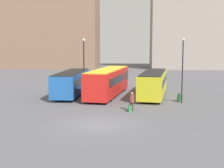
% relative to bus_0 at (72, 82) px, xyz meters
% --- Properties ---
extents(ground_plane, '(160.00, 160.00, 0.00)m').
position_rel_bus_0_xyz_m(ground_plane, '(4.81, -13.94, -1.51)').
color(ground_plane, '#56565B').
extents(building_block_left, '(25.74, 11.16, 33.32)m').
position_rel_bus_0_xyz_m(building_block_left, '(-14.99, 45.51, 15.14)').
color(building_block_left, '#7F604C').
rests_on(building_block_left, ground_plane).
extents(building_block_right, '(19.36, 12.05, 24.08)m').
position_rel_bus_0_xyz_m(building_block_right, '(21.42, 45.51, 10.53)').
color(building_block_right, gray).
rests_on(building_block_right, ground_plane).
extents(bus_0, '(2.66, 10.80, 2.77)m').
position_rel_bus_0_xyz_m(bus_0, '(0.00, 0.00, 0.00)').
color(bus_0, '#1E56A3').
rests_on(bus_0, ground_plane).
extents(bus_1, '(4.40, 12.50, 3.13)m').
position_rel_bus_0_xyz_m(bus_1, '(4.39, -0.21, 0.19)').
color(bus_1, red).
rests_on(bus_1, ground_plane).
extents(bus_2, '(4.12, 11.44, 2.83)m').
position_rel_bus_0_xyz_m(bus_2, '(9.63, -0.28, 0.03)').
color(bus_2, gold).
rests_on(bus_2, ground_plane).
extents(traveler, '(0.52, 0.52, 1.71)m').
position_rel_bus_0_xyz_m(traveler, '(7.19, -8.75, -0.50)').
color(traveler, '#4C3828').
rests_on(traveler, ground_plane).
extents(suitcase, '(0.34, 0.43, 0.89)m').
position_rel_bus_0_xyz_m(suitcase, '(7.04, -9.25, -1.20)').
color(suitcase, '#28844C').
rests_on(suitcase, ground_plane).
extents(lamp_post_0, '(0.28, 0.28, 6.51)m').
position_rel_bus_0_xyz_m(lamp_post_0, '(2.34, -5.33, 2.26)').
color(lamp_post_0, black).
rests_on(lamp_post_0, ground_plane).
extents(lamp_post_1, '(0.28, 0.28, 6.58)m').
position_rel_bus_0_xyz_m(lamp_post_1, '(12.25, -4.57, 2.30)').
color(lamp_post_1, black).
rests_on(lamp_post_1, ground_plane).
extents(trash_bin, '(0.52, 0.52, 0.85)m').
position_rel_bus_0_xyz_m(trash_bin, '(12.19, -3.71, -1.09)').
color(trash_bin, '#285633').
rests_on(trash_bin, ground_plane).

